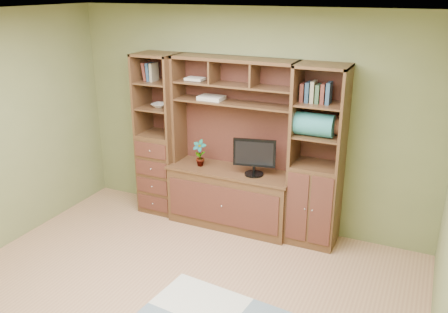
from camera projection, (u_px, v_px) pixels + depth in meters
The scene contains 10 objects.
room at pixel (159, 178), 3.96m from camera, with size 4.60×4.10×2.64m.
center_hutch at pixel (231, 146), 5.57m from camera, with size 1.54×0.53×2.05m, color #4D2F1B.
left_tower at pixel (160, 135), 6.00m from camera, with size 0.50×0.45×2.05m, color #4D2F1B.
right_tower at pixel (317, 158), 5.21m from camera, with size 0.55×0.45×2.05m, color #4D2F1B.
monitor at pixel (254, 151), 5.42m from camera, with size 0.49×0.22×0.60m, color black.
orchid at pixel (200, 153), 5.74m from camera, with size 0.17×0.12×0.33m, color #B7523E.
magazines at pixel (211, 98), 5.58m from camera, with size 0.29×0.21×0.04m, color #BFB5A3.
bowl at pixel (160, 105), 5.86m from camera, with size 0.19×0.19×0.05m, color beige.
blanket_teal at pixel (314, 124), 5.05m from camera, with size 0.43×0.25×0.25m, color teal.
blanket_red at pixel (329, 125), 5.12m from camera, with size 0.37×0.21×0.21m, color brown.
Camera 1 is at (2.02, -3.10, 2.82)m, focal length 38.00 mm.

